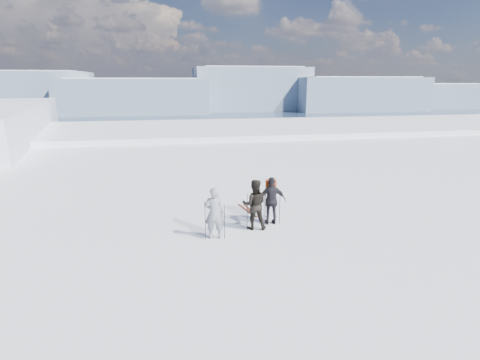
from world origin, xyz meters
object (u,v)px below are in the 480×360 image
Objects in this scene: skier_pack at (272,201)px; skis_loose at (248,210)px; skier_dark at (254,204)px; skier_grey at (214,213)px.

skier_pack is 1.05× the size of skis_loose.
skier_dark reaches higher than skis_loose.
skier_pack is (2.24, 0.92, 0.00)m from skier_grey.
skier_dark reaches higher than skier_pack.
skier_pack is at bearing -144.69° from skier_dark.
skier_dark is (1.51, 0.60, 0.02)m from skier_grey.
skier_grey is 1.62m from skier_dark.
skier_grey is 1.00× the size of skier_pack.
skis_loose is at bearing -66.36° from skier_pack.
skier_dark is 0.80m from skier_pack.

